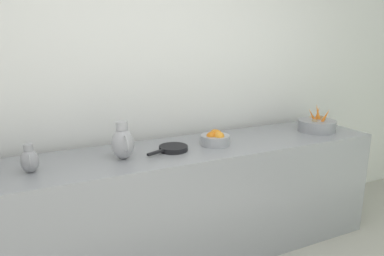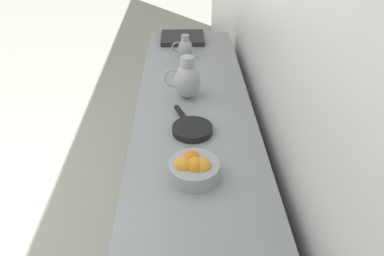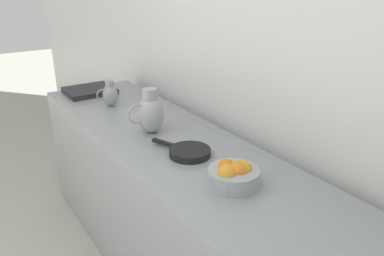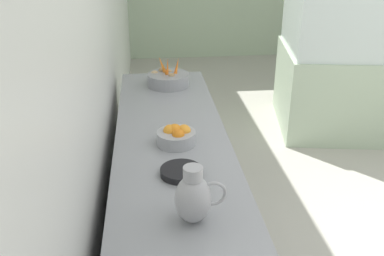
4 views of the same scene
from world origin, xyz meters
TOP-DOWN VIEW (x-y plane):
  - tile_wall_left at (-1.95, 0.57)m, footprint 0.10×9.46m
  - prep_counter at (-1.51, 0.07)m, footprint 0.66×3.14m
  - vegetable_colander at (-1.48, 1.31)m, footprint 0.32×0.32m
  - orange_bowl at (-1.49, 0.31)m, footprint 0.22×0.22m
  - metal_pitcher_tall at (-1.47, -0.39)m, footprint 0.21×0.15m
  - metal_pitcher_short at (-1.47, -0.96)m, footprint 0.15×0.10m
  - skillet_on_counter at (-1.49, -0.03)m, footprint 0.21×0.33m

SIDE VIEW (x-z plane):
  - prep_counter at x=-1.51m, z-range 0.00..0.88m
  - skillet_on_counter at x=-1.49m, z-range 0.88..0.92m
  - orange_bowl at x=-1.49m, z-range 0.87..0.99m
  - vegetable_colander at x=-1.48m, z-range 0.82..1.05m
  - metal_pitcher_short at x=-1.47m, z-range 0.87..1.05m
  - metal_pitcher_tall at x=-1.47m, z-range 0.87..1.12m
  - tile_wall_left at x=-1.95m, z-range 0.00..3.00m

